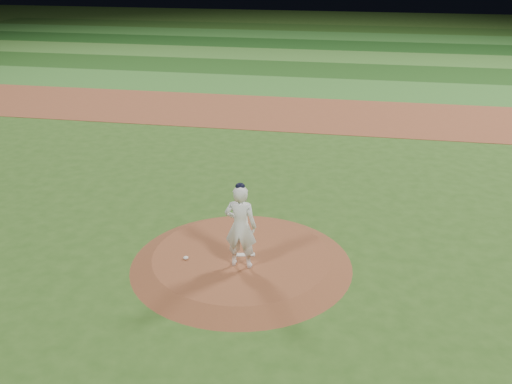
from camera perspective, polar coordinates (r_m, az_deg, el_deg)
name	(u,v)px	position (r m, az deg, el deg)	size (l,w,h in m)	color
ground	(241,264)	(14.34, -1.47, -7.18)	(120.00, 120.00, 0.00)	#31591C
infield_dirt_band	(302,114)	(27.19, 4.65, 7.81)	(70.00, 6.00, 0.02)	brown
outfield_stripe_0	(313,87)	(32.50, 5.72, 10.36)	(70.00, 5.00, 0.02)	#36732A
outfield_stripe_1	(320,70)	(37.38, 6.44, 12.05)	(70.00, 5.00, 0.02)	#1D4817
outfield_stripe_2	(326,56)	(42.28, 7.00, 13.35)	(70.00, 5.00, 0.02)	#3D762B
outfield_stripe_3	(330,45)	(47.20, 7.44, 14.37)	(70.00, 5.00, 0.02)	#184415
outfield_stripe_4	(334,36)	(52.14, 7.80, 15.20)	(70.00, 5.00, 0.02)	#2F6E28
outfield_stripe_5	(337,28)	(57.09, 8.11, 15.89)	(70.00, 5.00, 0.02)	#244C18
pitchers_mound	(241,259)	(14.28, -1.47, -6.74)	(5.50, 5.50, 0.25)	brown
pitching_rubber	(244,255)	(14.20, -1.20, -6.29)	(0.54, 0.13, 0.03)	silver
rosin_bag	(186,258)	(14.13, -7.03, -6.55)	(0.13, 0.13, 0.07)	white
pitcher_on_mound	(241,226)	(13.28, -1.55, -3.44)	(0.78, 0.53, 2.14)	white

